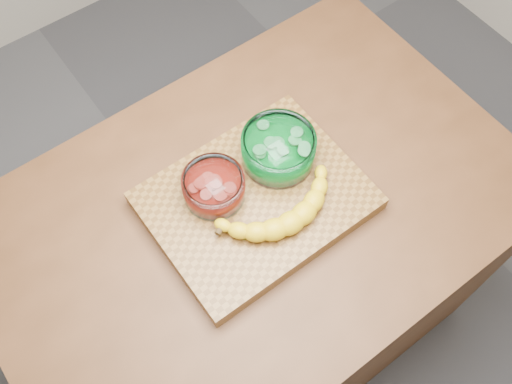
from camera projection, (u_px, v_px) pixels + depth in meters
ground at (256, 320)px, 2.04m from camera, size 3.50×3.50×0.00m
counter at (256, 276)px, 1.65m from camera, size 1.20×0.80×0.90m
cutting_board at (256, 201)px, 1.24m from camera, size 0.45×0.35×0.04m
bowl_red at (214, 187)px, 1.20m from camera, size 0.13×0.13×0.06m
bowl_green at (278, 149)px, 1.23m from camera, size 0.16×0.16×0.08m
banana at (281, 208)px, 1.18m from camera, size 0.31×0.15×0.04m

